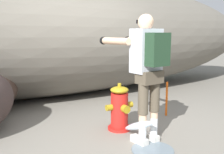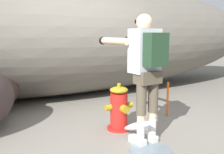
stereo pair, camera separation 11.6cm
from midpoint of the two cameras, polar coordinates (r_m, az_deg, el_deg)
The scene contains 6 objects.
ground_plane at distance 3.68m, azimuth 3.29°, elevation -13.66°, with size 56.00×56.00×0.04m, color slate.
dirt_embankment at distance 6.23m, azimuth -11.15°, elevation 8.79°, with size 12.05×3.20×2.72m, color #666056.
fire_hydrant at distance 3.91m, azimuth 2.39°, elevation -6.94°, with size 0.44×0.39×0.70m.
hydrant_water_jet at distance 3.49m, azimuth 7.30°, elevation -12.12°, with size 0.53×0.92×0.40m.
utility_worker at distance 3.34m, azimuth 8.12°, elevation 3.03°, with size 0.60×1.01×1.67m.
survey_stake at distance 4.64m, azimuth 12.73°, elevation -4.75°, with size 0.04×0.04×0.60m, color #E55914.
Camera 2 is at (-1.66, -2.94, 1.44)m, focal length 41.92 mm.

